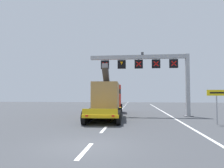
% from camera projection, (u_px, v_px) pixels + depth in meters
% --- Properties ---
extents(ground, '(112.00, 112.00, 0.00)m').
position_uv_depth(ground, '(85.00, 147.00, 9.22)').
color(ground, '#424449').
extents(lane_markings, '(0.20, 66.09, 0.01)m').
position_uv_depth(lane_markings, '(122.00, 109.00, 34.76)').
color(lane_markings, silver).
rests_on(lane_markings, ground).
extents(edge_line_right, '(0.20, 63.00, 0.01)m').
position_uv_depth(edge_line_right, '(174.00, 118.00, 20.45)').
color(edge_line_right, silver).
rests_on(edge_line_right, ground).
extents(overhead_lane_gantry, '(11.34, 0.90, 7.19)m').
position_uv_depth(overhead_lane_gantry, '(151.00, 66.00, 22.97)').
color(overhead_lane_gantry, '#9EA0A5').
rests_on(overhead_lane_gantry, ground).
extents(heavy_haul_truck_yellow, '(3.58, 14.15, 5.30)m').
position_uv_depth(heavy_haul_truck_yellow, '(109.00, 98.00, 23.24)').
color(heavy_haul_truck_yellow, yellow).
rests_on(heavy_haul_truck_yellow, ground).
extents(exit_sign_yellow, '(1.50, 0.15, 2.75)m').
position_uv_depth(exit_sign_yellow, '(217.00, 98.00, 16.10)').
color(exit_sign_yellow, '#9EA0A5').
rests_on(exit_sign_yellow, ground).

